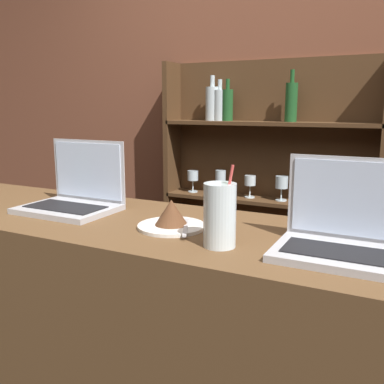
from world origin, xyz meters
The scene contains 6 objects.
back_wall centered at (0.00, 1.54, 1.35)m, with size 7.00×0.06×2.70m.
back_shelf centered at (-0.09, 1.46, 0.88)m, with size 1.18×0.18×1.67m.
laptop_near centered at (-0.40, 0.29, 1.13)m, with size 0.30×0.23×0.23m.
laptop_far centered at (0.49, 0.23, 1.13)m, with size 0.33×0.21×0.22m.
cake_plate centered at (0.01, 0.24, 1.11)m, with size 0.20×0.20×0.08m.
water_glass centered at (0.19, 0.15, 1.16)m, with size 0.08×0.08×0.21m.
Camera 1 is at (0.59, -0.79, 1.42)m, focal length 40.00 mm.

